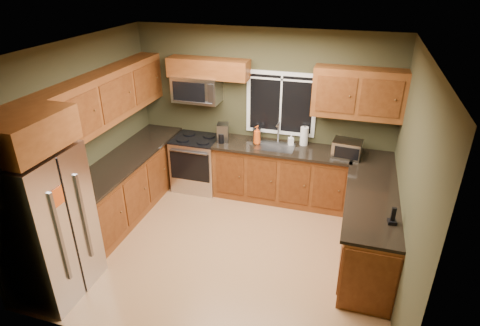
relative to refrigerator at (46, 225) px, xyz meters
The scene contains 28 objects.
floor 2.35m from the refrigerator, 36.78° to the left, with size 4.20×4.20×0.00m, color #9F6F46.
ceiling 2.82m from the refrigerator, 36.78° to the left, with size 4.20×4.20×0.00m, color white.
back_wall 3.58m from the refrigerator, 60.71° to the left, with size 4.20×4.20×0.00m, color #35331E.
front_wall 1.86m from the refrigerator, 16.04° to the right, with size 4.20×4.20×0.00m, color #35331E.
left_wall 1.42m from the refrigerator, 105.52° to the left, with size 3.60×3.60×0.00m, color #35331E.
right_wall 4.08m from the refrigerator, 18.71° to the left, with size 3.60×3.60×0.00m, color #35331E.
window 3.75m from the refrigerator, 56.52° to the left, with size 1.12×0.03×1.02m.
base_cabinets_left 1.83m from the refrigerator, 91.97° to the left, with size 0.60×2.65×0.90m, color brown.
countertop_left 1.78m from the refrigerator, 91.16° to the left, with size 0.65×2.65×0.04m, color black.
base_cabinets_back 3.56m from the refrigerator, 52.43° to the left, with size 2.17×0.60×0.90m, color brown.
countertop_back 3.51m from the refrigerator, 52.18° to the left, with size 2.17×0.65×0.04m, color black.
base_cabinets_peninsula 4.02m from the refrigerator, 27.50° to the left, with size 0.60×2.52×0.90m.
countertop_peninsula 3.97m from the refrigerator, 27.77° to the left, with size 0.65×2.50×0.04m, color black.
upper_cabinets_left 2.03m from the refrigerator, 96.30° to the left, with size 0.33×2.65×0.72m, color brown.
upper_cabinets_back_left 3.28m from the refrigerator, 73.15° to the left, with size 1.30×0.33×0.30m, color brown.
upper_cabinets_back_right 4.44m from the refrigerator, 42.62° to the left, with size 1.30×0.33×0.72m, color brown.
upper_cabinet_over_fridge 1.13m from the refrigerator, behind, with size 0.72×0.90×0.38m, color brown.
refrigerator is the anchor object (origin of this frame).
range 2.89m from the refrigerator, 76.03° to the left, with size 0.76×0.69×0.94m.
microwave 3.10m from the refrigerator, 76.66° to the left, with size 0.76×0.41×0.42m.
sink 3.46m from the refrigerator, 53.87° to the left, with size 0.60×0.42×0.36m.
toaster_oven 4.15m from the refrigerator, 40.87° to the left, with size 0.44×0.36×0.26m.
coffee_maker 2.99m from the refrigerator, 66.96° to the left, with size 0.22×0.27×0.29m.
kettle 3.40m from the refrigerator, 60.21° to the left, with size 0.14×0.14×0.24m.
paper_towel_roll 3.87m from the refrigerator, 50.51° to the left, with size 0.16×0.16×0.33m.
soap_bottle_a 3.30m from the refrigerator, 58.28° to the left, with size 0.12×0.12×0.30m, color #D84F14.
soap_bottle_b 3.69m from the refrigerator, 52.18° to the left, with size 0.08×0.08×0.18m, color white.
cordless_phone 3.88m from the refrigerator, 16.29° to the left, with size 0.10×0.10×0.20m.
Camera 1 is at (1.41, -4.24, 3.53)m, focal length 30.00 mm.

